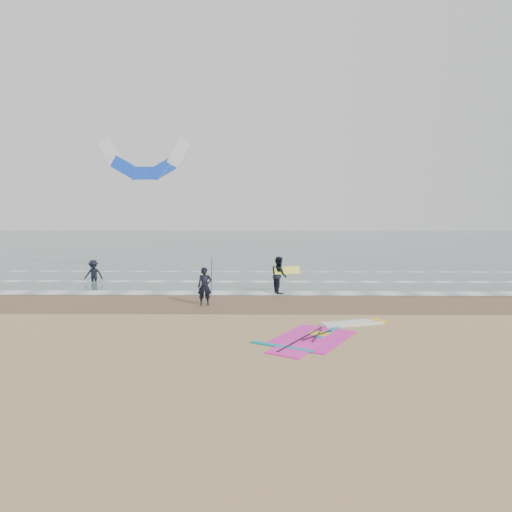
{
  "coord_description": "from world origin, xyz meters",
  "views": [
    {
      "loc": [
        -0.02,
        -14.33,
        4.05
      ],
      "look_at": [
        -0.28,
        5.0,
        2.2
      ],
      "focal_mm": 32.0,
      "sensor_mm": 36.0,
      "label": 1
    }
  ],
  "objects_px": {
    "windsurf_rig": "(325,334)",
    "person_walking": "(279,275)",
    "person_standing": "(205,286)",
    "surf_kite": "(145,163)",
    "person_wading": "(93,268)"
  },
  "relations": [
    {
      "from": "windsurf_rig",
      "to": "surf_kite",
      "type": "distance_m",
      "value": 19.1
    },
    {
      "from": "person_walking",
      "to": "person_wading",
      "type": "height_order",
      "value": "person_walking"
    },
    {
      "from": "person_walking",
      "to": "surf_kite",
      "type": "height_order",
      "value": "surf_kite"
    },
    {
      "from": "windsurf_rig",
      "to": "person_walking",
      "type": "relative_size",
      "value": 2.63
    },
    {
      "from": "person_standing",
      "to": "surf_kite",
      "type": "bearing_deg",
      "value": 109.48
    },
    {
      "from": "windsurf_rig",
      "to": "surf_kite",
      "type": "height_order",
      "value": "surf_kite"
    },
    {
      "from": "person_wading",
      "to": "surf_kite",
      "type": "relative_size",
      "value": 0.22
    },
    {
      "from": "windsurf_rig",
      "to": "surf_kite",
      "type": "xyz_separation_m",
      "value": [
        -9.67,
        14.82,
        7.18
      ]
    },
    {
      "from": "windsurf_rig",
      "to": "person_wading",
      "type": "xyz_separation_m",
      "value": [
        -11.86,
        11.15,
        0.8
      ]
    },
    {
      "from": "windsurf_rig",
      "to": "person_walking",
      "type": "bearing_deg",
      "value": 99.18
    },
    {
      "from": "person_standing",
      "to": "surf_kite",
      "type": "distance_m",
      "value": 12.94
    },
    {
      "from": "person_walking",
      "to": "person_wading",
      "type": "xyz_separation_m",
      "value": [
        -10.61,
        3.4,
        -0.1
      ]
    },
    {
      "from": "person_walking",
      "to": "person_wading",
      "type": "bearing_deg",
      "value": 56.08
    },
    {
      "from": "windsurf_rig",
      "to": "person_wading",
      "type": "bearing_deg",
      "value": 136.77
    },
    {
      "from": "person_standing",
      "to": "person_wading",
      "type": "distance_m",
      "value": 9.66
    }
  ]
}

